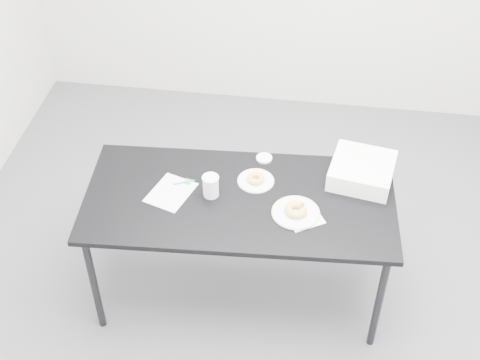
# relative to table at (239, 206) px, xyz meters

# --- Properties ---
(floor) EXTENTS (4.00, 4.00, 0.00)m
(floor) POSITION_rel_table_xyz_m (0.12, 0.01, -0.70)
(floor) COLOR #4D4D53
(floor) RESTS_ON ground
(table) EXTENTS (1.70, 0.88, 0.76)m
(table) POSITION_rel_table_xyz_m (0.00, 0.00, 0.00)
(table) COLOR black
(table) RESTS_ON floor
(scorecard) EXTENTS (0.27, 0.31, 0.00)m
(scorecard) POSITION_rel_table_xyz_m (-0.37, -0.01, 0.06)
(scorecard) COLOR white
(scorecard) RESTS_ON table
(logo_patch) EXTENTS (0.05, 0.05, 0.00)m
(logo_patch) POSITION_rel_table_xyz_m (-0.30, 0.09, 0.06)
(logo_patch) COLOR green
(logo_patch) RESTS_ON scorecard
(pen) EXTENTS (0.11, 0.06, 0.01)m
(pen) POSITION_rel_table_xyz_m (-0.32, 0.07, 0.06)
(pen) COLOR #0B8172
(pen) RESTS_ON scorecard
(napkin) EXTENTS (0.24, 0.24, 0.00)m
(napkin) POSITION_rel_table_xyz_m (0.35, -0.09, 0.06)
(napkin) COLOR white
(napkin) RESTS_ON table
(plate_near) EXTENTS (0.25, 0.25, 0.01)m
(plate_near) POSITION_rel_table_xyz_m (0.31, -0.07, 0.06)
(plate_near) COLOR white
(plate_near) RESTS_ON napkin
(donut_near) EXTENTS (0.15, 0.15, 0.04)m
(donut_near) POSITION_rel_table_xyz_m (0.31, -0.07, 0.09)
(donut_near) COLOR gold
(donut_near) RESTS_ON plate_near
(plate_far) EXTENTS (0.20, 0.20, 0.01)m
(plate_far) POSITION_rel_table_xyz_m (0.07, 0.15, 0.06)
(plate_far) COLOR white
(plate_far) RESTS_ON table
(donut_far) EXTENTS (0.11, 0.11, 0.03)m
(donut_far) POSITION_rel_table_xyz_m (0.07, 0.15, 0.08)
(donut_far) COLOR gold
(donut_far) RESTS_ON plate_far
(coffee_cup) EXTENTS (0.08, 0.08, 0.13)m
(coffee_cup) POSITION_rel_table_xyz_m (-0.15, 0.00, 0.12)
(coffee_cup) COLOR white
(coffee_cup) RESTS_ON table
(cup_lid) EXTENTS (0.09, 0.09, 0.01)m
(cup_lid) POSITION_rel_table_xyz_m (0.09, 0.34, 0.06)
(cup_lid) COLOR white
(cup_lid) RESTS_ON table
(bakery_box) EXTENTS (0.38, 0.38, 0.11)m
(bakery_box) POSITION_rel_table_xyz_m (0.64, 0.25, 0.11)
(bakery_box) COLOR white
(bakery_box) RESTS_ON table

